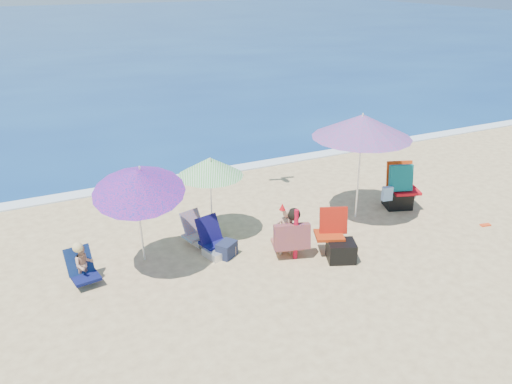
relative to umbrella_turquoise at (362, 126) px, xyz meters
name	(u,v)px	position (x,y,z in m)	size (l,w,h in m)	color
ground	(292,259)	(-2.21, -0.99, -2.16)	(120.00, 120.00, 0.00)	#D8BC84
sea	(45,33)	(-2.21, 44.01, -2.21)	(120.00, 80.00, 0.12)	navy
foam	(201,174)	(-2.21, 4.11, -2.14)	(120.00, 0.50, 0.04)	white
umbrella_turquoise	(362,126)	(0.00, 0.00, 0.00)	(2.36, 2.36, 2.46)	white
umbrella_striped	(210,167)	(-3.26, 0.58, -0.59)	(1.74, 1.74, 1.80)	white
umbrella_blue	(138,181)	(-4.91, -0.22, -0.32)	(2.11, 2.15, 2.25)	white
furled_umbrella	(293,229)	(-2.19, -0.96, -1.53)	(0.36, 0.30, 1.15)	#B40C26
chair_navy	(215,244)	(-3.47, -0.10, -1.98)	(0.63, 0.83, 0.70)	#0D0F4D
chair_rainbow	(198,234)	(-3.61, 0.51, -2.00)	(0.67, 0.67, 0.63)	#EB6C52
camp_chair_left	(339,245)	(-1.38, -1.35, -1.88)	(0.77, 0.96, 0.96)	#A42B0B
camp_chair_right	(399,192)	(1.25, 0.04, -1.76)	(1.06, 0.85, 1.13)	red
person_center	(288,233)	(-2.22, -0.83, -1.66)	(0.74, 0.76, 1.03)	tan
person_left	(83,264)	(-6.00, -0.11, -1.78)	(0.56, 0.63, 0.85)	tan
bag_navy_a	(227,249)	(-3.32, -0.33, -2.01)	(0.49, 0.46, 0.31)	#1B223C
bag_black_a	(210,227)	(-3.24, 0.79, -2.05)	(0.39, 0.35, 0.23)	black
bag_tan	(229,252)	(-3.29, -0.36, -2.06)	(0.28, 0.25, 0.20)	#A67A5F
bag_black_b	(340,250)	(-1.28, -1.27, -2.05)	(0.35, 0.30, 0.23)	black
orange_item	(485,225)	(2.36, -1.59, -2.15)	(0.25, 0.15, 0.03)	#ED4319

